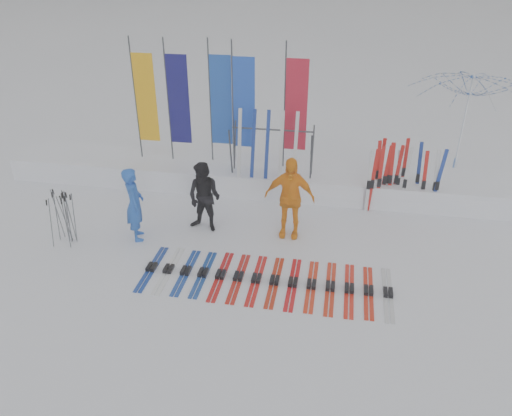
% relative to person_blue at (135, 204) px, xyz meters
% --- Properties ---
extents(ground, '(120.00, 120.00, 0.00)m').
position_rel_person_blue_xyz_m(ground, '(2.47, -1.59, -0.84)').
color(ground, white).
rests_on(ground, ground).
extents(snow_bank, '(14.00, 1.60, 0.60)m').
position_rel_person_blue_xyz_m(snow_bank, '(2.47, 3.01, -0.54)').
color(snow_bank, white).
rests_on(snow_bank, ground).
extents(person_blue, '(0.62, 0.73, 1.69)m').
position_rel_person_blue_xyz_m(person_blue, '(0.00, 0.00, 0.00)').
color(person_blue, blue).
rests_on(person_blue, ground).
extents(person_black, '(0.91, 0.78, 1.63)m').
position_rel_person_blue_xyz_m(person_black, '(1.39, 0.62, -0.03)').
color(person_black, black).
rests_on(person_black, ground).
extents(person_yellow, '(1.11, 0.48, 1.87)m').
position_rel_person_blue_xyz_m(person_yellow, '(3.29, 0.71, 0.09)').
color(person_yellow, orange).
rests_on(person_yellow, ground).
extents(tent_canopy, '(3.87, 3.92, 2.94)m').
position_rel_person_blue_xyz_m(tent_canopy, '(7.54, 4.73, 0.63)').
color(tent_canopy, white).
rests_on(tent_canopy, ground).
extents(ski_row, '(4.85, 1.68, 0.07)m').
position_rel_person_blue_xyz_m(ski_row, '(3.08, -1.10, -0.81)').
color(ski_row, navy).
rests_on(ski_row, ground).
extents(pole_cluster, '(0.47, 0.43, 1.26)m').
position_rel_person_blue_xyz_m(pole_cluster, '(-1.46, -0.43, -0.25)').
color(pole_cluster, '#595B60').
rests_on(pole_cluster, ground).
extents(feather_flags, '(4.49, 0.16, 3.20)m').
position_rel_person_blue_xyz_m(feather_flags, '(1.06, 3.13, 1.40)').
color(feather_flags, '#383A3F').
rests_on(feather_flags, ground).
extents(ski_rack, '(2.04, 0.80, 1.23)m').
position_rel_person_blue_xyz_m(ski_rack, '(2.61, 2.61, 0.54)').
color(ski_rack, '#383A3F').
rests_on(ski_rack, ground).
extents(upright_skis, '(1.68, 0.93, 1.69)m').
position_rel_person_blue_xyz_m(upright_skis, '(5.71, 2.50, -0.03)').
color(upright_skis, red).
rests_on(upright_skis, ground).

